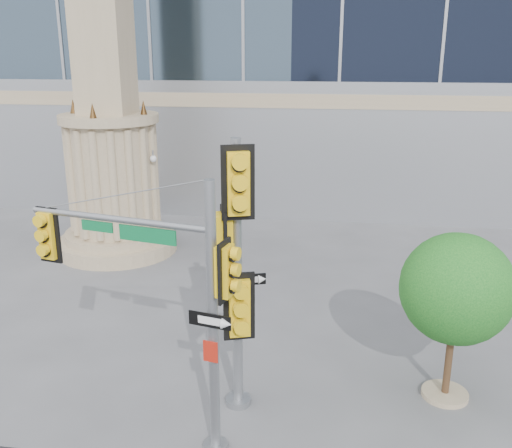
# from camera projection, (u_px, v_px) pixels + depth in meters

# --- Properties ---
(ground) EXTENTS (120.00, 120.00, 0.00)m
(ground) POSITION_uv_depth(u_px,v_px,m) (229.00, 403.00, 12.26)
(ground) COLOR #545456
(ground) RESTS_ON ground
(monument) EXTENTS (4.40, 4.40, 16.60)m
(monument) POSITION_uv_depth(u_px,v_px,m) (108.00, 102.00, 19.98)
(monument) COLOR tan
(monument) RESTS_ON ground
(main_signal_pole) EXTENTS (4.02, 1.22, 5.26)m
(main_signal_pole) POSITION_uv_depth(u_px,v_px,m) (164.00, 284.00, 10.24)
(main_signal_pole) COLOR slate
(main_signal_pole) RESTS_ON ground
(secondary_signal_pole) EXTENTS (1.07, 0.76, 5.72)m
(secondary_signal_pole) POSITION_uv_depth(u_px,v_px,m) (235.00, 259.00, 11.15)
(secondary_signal_pole) COLOR slate
(secondary_signal_pole) RESTS_ON ground
(street_tree) EXTENTS (2.40, 2.34, 3.73)m
(street_tree) POSITION_uv_depth(u_px,v_px,m) (458.00, 293.00, 11.81)
(street_tree) COLOR tan
(street_tree) RESTS_ON ground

